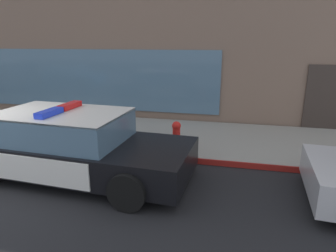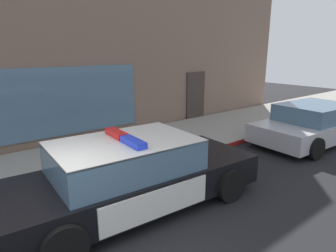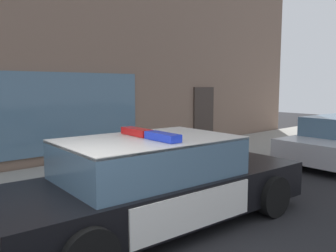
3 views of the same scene
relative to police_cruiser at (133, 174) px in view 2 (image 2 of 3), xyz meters
name	(u,v)px [view 2 (image 2 of 3)]	position (x,y,z in m)	size (l,w,h in m)	color
sidewalk	(1,180)	(-1.85, 2.81, -0.60)	(48.00, 3.28, 0.15)	gray
curb_red_paint	(17,209)	(-1.85, 1.16, -0.60)	(28.80, 0.04, 0.14)	maroon
police_cruiser	(133,174)	(0.00, 0.00, 0.00)	(5.10, 2.31, 1.49)	black
fire_hydrant	(163,143)	(1.97, 1.61, -0.18)	(0.34, 0.39, 0.73)	red
car_down_street	(313,124)	(6.89, -0.17, -0.05)	(4.61, 2.35, 1.29)	#B7B7BC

